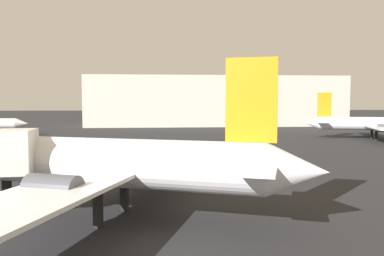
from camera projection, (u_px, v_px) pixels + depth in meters
The scene contains 3 objects.
airplane_at_gate at pixel (100, 163), 25.41m from camera, with size 28.85×28.42×10.33m.
airplane_distant at pixel (379, 124), 76.62m from camera, with size 28.68×25.56×9.46m.
terminal_building at pixel (214, 101), 125.06m from camera, with size 79.33×26.05×15.32m, color beige.
Camera 1 is at (-0.32, -11.09, 7.81)m, focal length 35.82 mm.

